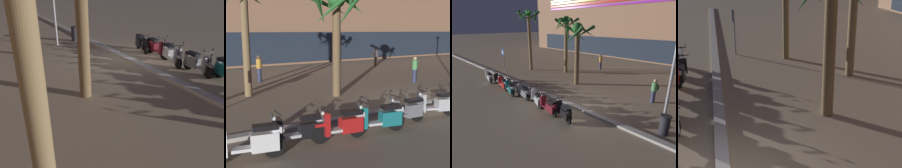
{
  "view_description": "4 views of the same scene",
  "coord_description": "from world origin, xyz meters",
  "views": [
    {
      "loc": [
        -9.76,
        6.09,
        3.57
      ],
      "look_at": [
        -4.95,
        3.4,
        1.17
      ],
      "focal_mm": 37.29,
      "sensor_mm": 36.0,
      "label": 1
    },
    {
      "loc": [
        -10.59,
        -8.77,
        3.16
      ],
      "look_at": [
        -4.27,
        1.25,
        1.03
      ],
      "focal_mm": 47.87,
      "sensor_mm": 36.0,
      "label": 2
    },
    {
      "loc": [
        7.2,
        -7.77,
        4.87
      ],
      "look_at": [
        -1.45,
        0.41,
        1.02
      ],
      "focal_mm": 29.65,
      "sensor_mm": 36.0,
      "label": 3
    },
    {
      "loc": [
        6.81,
        -0.11,
        4.88
      ],
      "look_at": [
        -3.75,
        2.27,
        0.9
      ],
      "focal_mm": 54.92,
      "sensor_mm": 36.0,
      "label": 4
    }
  ],
  "objects": [
    {
      "name": "ground_plane",
      "position": [
        0.0,
        0.0,
        0.0
      ],
      "size": [
        200.0,
        200.0,
        0.0
      ],
      "primitive_type": "plane",
      "color": "#9E896B"
    },
    {
      "name": "curb_strip",
      "position": [
        0.0,
        -0.14,
        0.06
      ],
      "size": [
        60.0,
        0.36,
        0.12
      ],
      "primitive_type": "cube",
      "color": "#BCB7AD",
      "rests_on": "ground"
    },
    {
      "name": "scooter_white_second_in_line",
      "position": [
        -8.67,
        -1.8,
        0.47
      ],
      "size": [
        1.85,
        0.69,
        1.17
      ],
      "color": "black",
      "rests_on": "ground"
    },
    {
      "name": "scooter_black_mid_centre",
      "position": [
        -7.25,
        -1.55,
        0.45
      ],
      "size": [
        1.86,
        0.56,
        1.04
      ],
      "color": "black",
      "rests_on": "ground"
    },
    {
      "name": "scooter_red_far_back",
      "position": [
        -6.01,
        -1.8,
        0.45
      ],
      "size": [
        1.72,
        0.57,
        1.04
      ],
      "color": "black",
      "rests_on": "ground"
    },
    {
      "name": "scooter_teal_mid_rear",
      "position": [
        -4.64,
        -1.92,
        0.46
      ],
      "size": [
        1.81,
        0.71,
        1.17
      ],
      "color": "black",
      "rests_on": "ground"
    },
    {
      "name": "scooter_grey_last_in_row",
      "position": [
        -3.29,
        -1.65,
        0.45
      ],
      "size": [
        1.73,
        0.56,
        1.17
      ],
      "color": "black",
      "rests_on": "ground"
    },
    {
      "name": "scooter_silver_tail_end",
      "position": [
        -1.72,
        -1.64,
        0.46
      ],
      "size": [
        1.8,
        0.81,
        1.17
      ],
      "color": "black",
      "rests_on": "ground"
    },
    {
      "name": "palm_tree_by_mall_entrance",
      "position": [
        -6.68,
        5.62,
        4.25
      ],
      "size": [
        2.53,
        2.54,
        5.68
      ],
      "color": "olive",
      "rests_on": "ground"
    },
    {
      "name": "palm_tree_near_sign",
      "position": [
        -3.01,
        3.37,
        3.68
      ],
      "size": [
        2.43,
        2.47,
        5.03
      ],
      "color": "brown",
      "rests_on": "ground"
    },
    {
      "name": "pedestrian_by_palm_tree",
      "position": [
        6.48,
        12.0,
        0.89
      ],
      "size": [
        0.37,
        0.46,
        1.68
      ],
      "color": "brown",
      "rests_on": "ground"
    },
    {
      "name": "pedestrian_window_shopping",
      "position": [
        3.08,
        4.09,
        0.84
      ],
      "size": [
        0.37,
        0.46,
        1.58
      ],
      "color": "#2D3351",
      "rests_on": "ground"
    },
    {
      "name": "pedestrian_strolling_near_curb",
      "position": [
        -4.93,
        9.39,
        0.87
      ],
      "size": [
        0.34,
        0.34,
        1.66
      ],
      "color": "#2D3351",
      "rests_on": "ground"
    }
  ]
}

